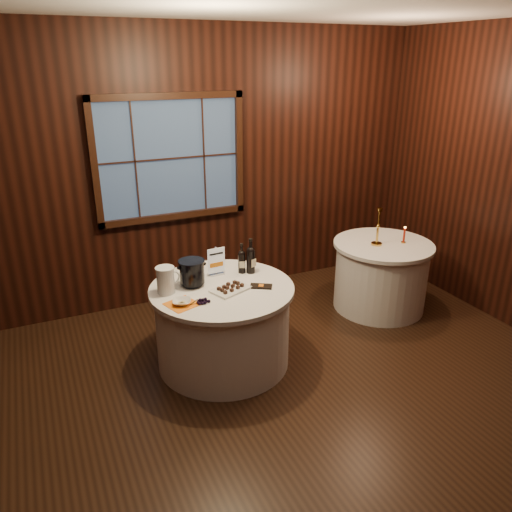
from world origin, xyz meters
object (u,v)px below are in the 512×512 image
main_table (223,325)px  port_bottle_right (251,258)px  port_bottle_left (242,260)px  chocolate_box (261,286)px  grape_bunch (203,301)px  sign_stand (216,265)px  glass_pitcher (166,280)px  cracker_bowl (182,302)px  ice_bucket (192,272)px  side_table (381,275)px  red_candle (404,236)px  brass_candlestick (378,232)px  chocolate_plate (230,288)px

main_table → port_bottle_right: bearing=26.3°
port_bottle_left → chocolate_box: (0.03, -0.37, -0.12)m
chocolate_box → grape_bunch: 0.57m
sign_stand → glass_pitcher: bearing=-164.6°
port_bottle_left → cracker_bowl: bearing=-131.7°
main_table → ice_bucket: ice_bucket is taller
glass_pitcher → side_table: bearing=-7.0°
cracker_bowl → side_table: bearing=11.2°
glass_pitcher → port_bottle_right: bearing=-5.8°
sign_stand → red_candle: bearing=-4.7°
glass_pitcher → red_candle: 2.67m
sign_stand → brass_candlestick: size_ratio=0.67×
main_table → port_bottle_left: 0.62m
ice_bucket → brass_candlestick: 2.13m
sign_stand → port_bottle_right: bearing=-19.3°
main_table → grape_bunch: grape_bunch is taller
grape_bunch → cracker_bowl: 0.17m
grape_bunch → ice_bucket: bearing=85.3°
port_bottle_right → red_candle: 1.84m
cracker_bowl → red_candle: red_candle is taller
chocolate_box → cracker_bowl: cracker_bowl is taller
side_table → brass_candlestick: (-0.10, -0.01, 0.53)m
grape_bunch → red_candle: 2.49m
port_bottle_left → cracker_bowl: size_ratio=1.91×
main_table → chocolate_box: size_ratio=6.70×
chocolate_box → brass_candlestick: brass_candlestick is taller
glass_pitcher → port_bottle_left: bearing=-2.5°
port_bottle_left → grape_bunch: port_bottle_left is taller
brass_candlestick → port_bottle_right: bearing=-175.7°
port_bottle_right → red_candle: (1.84, 0.04, -0.07)m
chocolate_box → brass_candlestick: (1.58, 0.45, 0.14)m
port_bottle_right → side_table: bearing=-16.9°
ice_bucket → cracker_bowl: size_ratio=1.57×
grape_bunch → chocolate_plate: bearing=23.8°
side_table → port_bottle_left: port_bottle_left is taller
sign_stand → chocolate_plate: bearing=-94.5°
port_bottle_right → chocolate_box: size_ratio=1.76×
chocolate_plate → chocolate_box: 0.27m
main_table → cracker_bowl: (-0.42, -0.18, 0.41)m
chocolate_plate → red_candle: 2.18m
sign_stand → red_candle: (2.15, -0.05, -0.02)m
ice_bucket → glass_pitcher: bearing=-169.0°
main_table → ice_bucket: bearing=148.7°
sign_stand → chocolate_box: size_ratio=1.43×
ice_bucket → glass_pitcher: ice_bucket is taller
main_table → grape_bunch: (-0.25, -0.23, 0.40)m
grape_bunch → brass_candlestick: (2.15, 0.53, 0.13)m
port_bottle_left → port_bottle_right: (0.07, -0.04, 0.02)m
port_bottle_left → chocolate_plate: port_bottle_left is taller
sign_stand → brass_candlestick: brass_candlestick is taller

